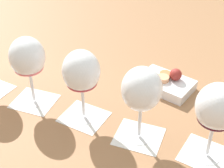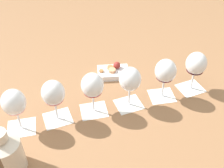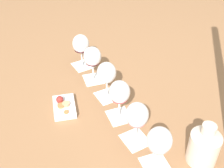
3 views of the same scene
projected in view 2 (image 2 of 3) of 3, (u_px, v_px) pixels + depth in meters
name	position (u px, v px, depth m)	size (l,w,h in m)	color
ground_plane	(112.00, 107.00, 1.19)	(8.00, 8.00, 0.00)	#936642
tasting_card_0	(22.00, 128.00, 1.11)	(0.13, 0.12, 0.00)	white
tasting_card_1	(58.00, 118.00, 1.14)	(0.14, 0.14, 0.00)	white
tasting_card_2	(94.00, 110.00, 1.18)	(0.13, 0.13, 0.00)	white
tasting_card_3	(129.00, 104.00, 1.21)	(0.14, 0.14, 0.00)	white
tasting_card_4	(162.00, 96.00, 1.25)	(0.13, 0.12, 0.00)	white
tasting_card_5	(190.00, 88.00, 1.29)	(0.14, 0.14, 0.00)	white
wine_glass_0	(14.00, 104.00, 1.02)	(0.09, 0.09, 0.19)	white
wine_glass_1	(53.00, 94.00, 1.06)	(0.09, 0.09, 0.19)	white
wine_glass_2	(93.00, 87.00, 1.09)	(0.09, 0.09, 0.19)	white
wine_glass_3	(130.00, 81.00, 1.12)	(0.09, 0.09, 0.19)	white
wine_glass_4	(165.00, 72.00, 1.16)	(0.09, 0.09, 0.19)	white
wine_glass_5	(196.00, 65.00, 1.20)	(0.09, 0.09, 0.19)	white
ceramic_vase	(6.00, 153.00, 0.92)	(0.11, 0.11, 0.18)	beige
snack_dish	(113.00, 72.00, 1.36)	(0.16, 0.12, 0.06)	silver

